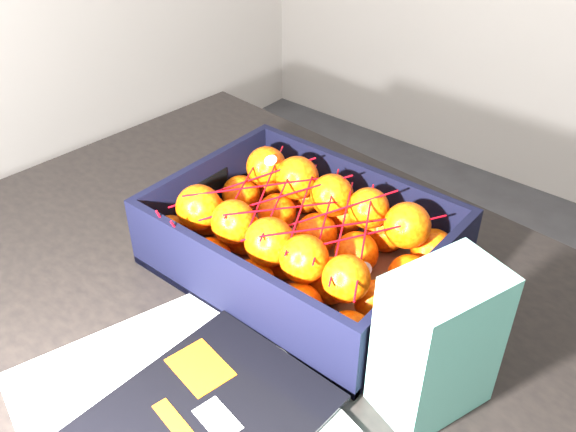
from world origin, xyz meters
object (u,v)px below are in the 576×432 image
Objects in this scene: magazine_stack at (179,412)px; produce_crate at (301,249)px; table at (288,356)px; retail_carton at (438,343)px.

produce_crate reaches higher than magazine_stack.
table is 0.16m from produce_crate.
retail_carton reaches higher than table.
magazine_stack is at bearing -116.73° from retail_carton.
retail_carton is at bearing -19.09° from produce_crate.
table is 0.24m from magazine_stack.
magazine_stack is 0.98× the size of produce_crate.
produce_crate is at bearing 117.23° from table.
magazine_stack is 2.09× the size of retail_carton.
magazine_stack is 0.30m from produce_crate.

